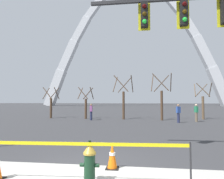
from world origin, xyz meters
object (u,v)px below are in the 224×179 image
(pedestrian_walking_left, at_px, (196,113))
(pedestrian_walking_right, at_px, (178,113))
(monument_arch, at_px, (133,48))
(pedestrian_standing_center, at_px, (91,112))
(fire_hydrant, at_px, (90,163))
(traffic_cone_mid_sidewalk, at_px, (112,156))

(pedestrian_walking_left, bearing_deg, pedestrian_walking_right, -150.36)
(monument_arch, height_order, pedestrian_walking_right, monument_arch)
(pedestrian_walking_left, height_order, pedestrian_standing_center, same)
(fire_hydrant, bearing_deg, pedestrian_walking_right, 70.87)
(traffic_cone_mid_sidewalk, xyz_separation_m, pedestrian_standing_center, (-3.76, 13.43, 0.46))
(pedestrian_standing_center, bearing_deg, traffic_cone_mid_sidewalk, -74.35)
(fire_hydrant, bearing_deg, pedestrian_standing_center, 103.07)
(pedestrian_standing_center, bearing_deg, pedestrian_walking_right, -8.87)
(fire_hydrant, xyz_separation_m, traffic_cone_mid_sidewalk, (0.40, 1.06, -0.11))
(fire_hydrant, relative_size, pedestrian_standing_center, 0.62)
(monument_arch, distance_m, pedestrian_walking_right, 53.66)
(monument_arch, xyz_separation_m, pedestrian_walking_right, (4.91, -49.94, -19.00))
(traffic_cone_mid_sidewalk, distance_m, pedestrian_standing_center, 13.95)
(traffic_cone_mid_sidewalk, bearing_deg, pedestrian_walking_left, 65.73)
(fire_hydrant, height_order, pedestrian_walking_left, pedestrian_walking_left)
(pedestrian_walking_right, bearing_deg, pedestrian_standing_center, 171.13)
(pedestrian_standing_center, xyz_separation_m, pedestrian_walking_right, (7.96, -1.24, 0.00))
(monument_arch, bearing_deg, pedestrian_walking_left, -82.25)
(fire_hydrant, height_order, pedestrian_standing_center, pedestrian_standing_center)
(traffic_cone_mid_sidewalk, relative_size, monument_arch, 0.01)
(monument_arch, height_order, pedestrian_standing_center, monument_arch)
(fire_hydrant, distance_m, monument_arch, 66.08)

